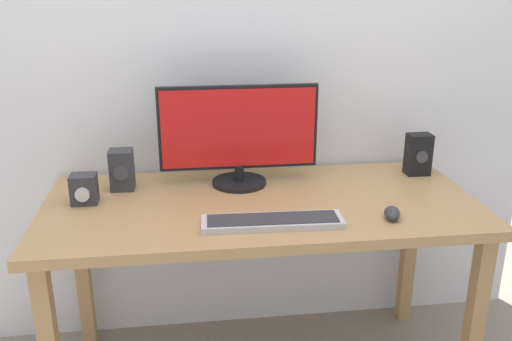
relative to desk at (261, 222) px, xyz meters
The scene contains 7 objects.
desk is the anchor object (origin of this frame).
monitor 0.35m from the desk, 108.00° to the left, with size 0.62×0.22×0.40m.
keyboard_primary 0.23m from the desk, 87.31° to the right, with size 0.48×0.14×0.02m.
mouse 0.49m from the desk, 26.61° to the right, with size 0.05×0.09×0.04m, color #333338.
speaker_right 0.74m from the desk, 16.80° to the left, with size 0.10×0.08×0.17m.
speaker_left 0.58m from the desk, 159.90° to the left, with size 0.09×0.09×0.16m.
audio_controller 0.66m from the desk, behind, with size 0.09×0.09×0.11m.
Camera 1 is at (-0.26, -1.87, 1.56)m, focal length 38.60 mm.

